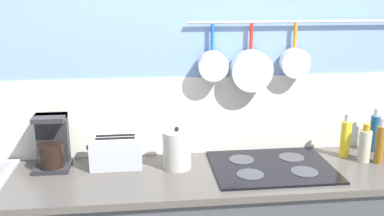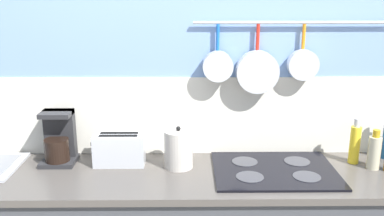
{
  "view_description": "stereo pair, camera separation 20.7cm",
  "coord_description": "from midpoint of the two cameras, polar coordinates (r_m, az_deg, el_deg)",
  "views": [
    {
      "loc": [
        -0.38,
        -1.98,
        1.82
      ],
      "look_at": [
        -0.15,
        0.0,
        1.27
      ],
      "focal_mm": 40.0,
      "sensor_mm": 36.0,
      "label": 1
    },
    {
      "loc": [
        -0.18,
        -2.0,
        1.82
      ],
      "look_at": [
        -0.15,
        0.0,
        1.27
      ],
      "focal_mm": 40.0,
      "sensor_mm": 36.0,
      "label": 2
    }
  ],
  "objects": [
    {
      "name": "kettle",
      "position": [
        2.22,
        -4.7,
        -5.58
      ],
      "size": [
        0.15,
        0.15,
        0.22
      ],
      "color": "beige",
      "rests_on": "countertop"
    },
    {
      "name": "cooktop",
      "position": [
        2.27,
        8.03,
        -7.8
      ],
      "size": [
        0.62,
        0.48,
        0.01
      ],
      "color": "black",
      "rests_on": "countertop"
    },
    {
      "name": "toaster",
      "position": [
        2.28,
        -12.67,
        -5.81
      ],
      "size": [
        0.28,
        0.13,
        0.17
      ],
      "color": "#B7BABF",
      "rests_on": "countertop"
    },
    {
      "name": "bottle_sesame_oil",
      "position": [
        2.44,
        19.82,
        -4.71
      ],
      "size": [
        0.07,
        0.07,
        0.21
      ],
      "color": "#BFB799",
      "rests_on": "countertop"
    },
    {
      "name": "bottle_olive_oil",
      "position": [
        2.61,
        21.1,
        -3.07
      ],
      "size": [
        0.05,
        0.05,
        0.26
      ],
      "color": "navy",
      "rests_on": "countertop"
    },
    {
      "name": "wall_back",
      "position": [
        2.39,
        0.36,
        2.31
      ],
      "size": [
        7.2,
        0.15,
        2.6
      ],
      "color": "#7293C6",
      "rests_on": "ground_plane"
    },
    {
      "name": "coffee_maker",
      "position": [
        2.36,
        -20.59,
        -4.84
      ],
      "size": [
        0.18,
        0.17,
        0.28
      ],
      "color": "#262628",
      "rests_on": "countertop"
    },
    {
      "name": "bottle_dish_soap",
      "position": [
        2.47,
        17.56,
        -3.87
      ],
      "size": [
        0.06,
        0.06,
        0.25
      ],
      "color": "yellow",
      "rests_on": "countertop"
    },
    {
      "name": "countertop",
      "position": [
        2.21,
        1.33,
        -9.01
      ],
      "size": [
        3.2,
        0.56,
        0.03
      ],
      "color": "#4C4742",
      "rests_on": "cabinet_base"
    },
    {
      "name": "bottle_cooking_wine",
      "position": [
        2.44,
        21.59,
        -4.46
      ],
      "size": [
        0.05,
        0.05,
        0.25
      ],
      "color": "#8C5919",
      "rests_on": "countertop"
    }
  ]
}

